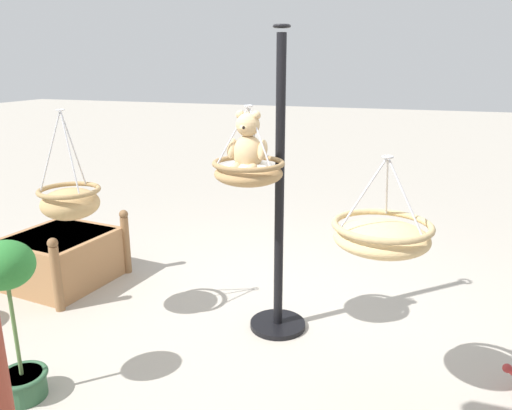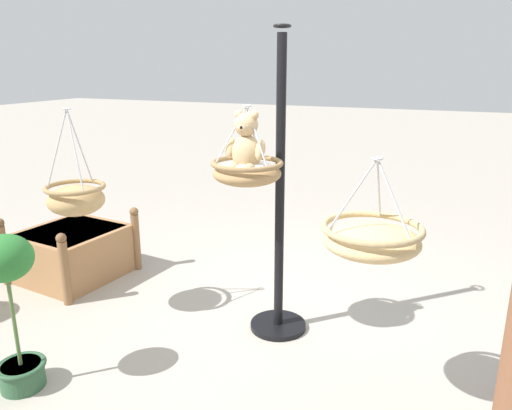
# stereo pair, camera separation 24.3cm
# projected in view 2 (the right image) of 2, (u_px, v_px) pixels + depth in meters

# --- Properties ---
(ground_plane) EXTENTS (40.00, 40.00, 0.00)m
(ground_plane) POSITION_uv_depth(u_px,v_px,m) (261.00, 323.00, 4.00)
(ground_plane) COLOR #A8A093
(display_pole_central) EXTENTS (0.44, 0.44, 2.29)m
(display_pole_central) POSITION_uv_depth(u_px,v_px,m) (279.00, 246.00, 3.74)
(display_pole_central) COLOR black
(display_pole_central) RESTS_ON ground
(hanging_basket_with_teddy) EXTENTS (0.50, 0.50, 0.55)m
(hanging_basket_with_teddy) POSITION_uv_depth(u_px,v_px,m) (247.00, 171.00, 3.40)
(hanging_basket_with_teddy) COLOR #A37F51
(teddy_bear) EXTENTS (0.29, 0.26, 0.42)m
(teddy_bear) POSITION_uv_depth(u_px,v_px,m) (246.00, 146.00, 3.33)
(teddy_bear) COLOR tan
(hanging_basket_left_high) EXTENTS (0.56, 0.56, 0.54)m
(hanging_basket_left_high) POSITION_uv_depth(u_px,v_px,m) (372.00, 238.00, 2.67)
(hanging_basket_left_high) COLOR tan
(hanging_basket_right_low) EXTENTS (0.46, 0.46, 0.82)m
(hanging_basket_right_low) POSITION_uv_depth(u_px,v_px,m) (76.00, 198.00, 3.80)
(hanging_basket_right_low) COLOR tan
(wooden_planter_box) EXTENTS (1.02, 1.06, 0.66)m
(wooden_planter_box) POSITION_uv_depth(u_px,v_px,m) (73.00, 251.00, 4.81)
(wooden_planter_box) COLOR #9E7047
(wooden_planter_box) RESTS_ON ground
(potted_plant_fern_front) EXTENTS (0.34, 0.34, 1.05)m
(potted_plant_fern_front) POSITION_uv_depth(u_px,v_px,m) (11.00, 299.00, 3.04)
(potted_plant_fern_front) COLOR #2D5638
(potted_plant_fern_front) RESTS_ON ground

